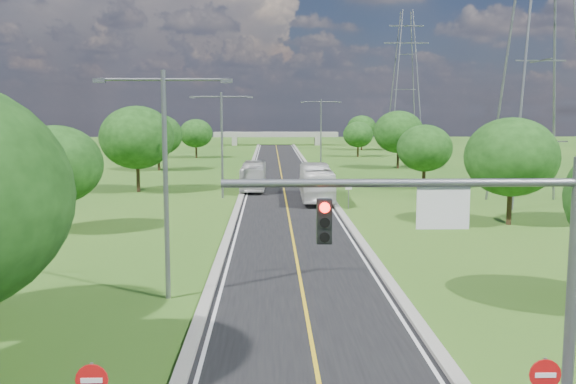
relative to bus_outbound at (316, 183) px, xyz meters
name	(u,v)px	position (x,y,z in m)	size (l,w,h in m)	color
ground	(282,181)	(-2.82, 16.91, -1.68)	(260.00, 260.00, 0.00)	#275517
road	(281,176)	(-2.82, 22.91, -1.65)	(8.00, 150.00, 0.06)	black
curb_left	(248,175)	(-7.07, 22.91, -1.57)	(0.50, 150.00, 0.22)	gray
curb_right	(314,175)	(1.43, 22.91, -1.57)	(0.50, 150.00, 0.22)	gray
signal_mast	(487,253)	(0.87, -44.09, 3.23)	(8.54, 0.33, 7.20)	slate
speed_limit_sign	(349,190)	(2.38, -5.10, -0.08)	(0.55, 0.09, 2.40)	slate
overpass	(276,135)	(-2.82, 96.91, 0.74)	(30.00, 3.00, 3.20)	gray
streetlight_near_left	(165,165)	(-8.82, -31.09, 4.27)	(5.90, 0.25, 10.00)	slate
streetlight_mid_left	(222,136)	(-8.82, 1.91, 4.27)	(5.90, 0.25, 10.00)	slate
streetlight_far_right	(321,127)	(3.18, 34.91, 4.27)	(5.90, 0.25, 10.00)	slate
power_tower_near	(541,44)	(19.18, -3.09, 12.33)	(9.00, 6.40, 28.00)	slate
power_tower_far	(405,82)	(23.18, 71.91, 12.33)	(9.00, 6.40, 28.00)	slate
tree_lb	(56,165)	(-18.82, -15.09, 2.97)	(6.30, 6.30, 7.33)	black
tree_lc	(137,138)	(-17.82, 6.91, 3.90)	(7.56, 7.56, 8.79)	black
tree_ld	(158,135)	(-19.82, 30.91, 3.28)	(6.72, 6.72, 7.82)	black
tree_le	(196,133)	(-17.32, 54.91, 2.66)	(5.88, 5.88, 6.84)	black
tree_rb	(511,157)	(13.18, -13.09, 3.28)	(6.72, 6.72, 7.82)	black
tree_rc	(425,148)	(12.18, 8.91, 2.66)	(5.88, 5.88, 6.84)	black
tree_rd	(398,132)	(14.18, 32.91, 3.59)	(7.14, 7.14, 8.30)	black
tree_re	(358,135)	(11.68, 56.91, 2.35)	(5.46, 5.46, 6.35)	black
tree_rf	(362,128)	(15.18, 76.91, 2.97)	(6.30, 6.30, 7.33)	black
bus_outbound	(316,183)	(0.00, 0.00, 0.00)	(2.72, 11.60, 3.23)	white
bus_inbound	(254,176)	(-6.02, 8.22, -0.20)	(2.39, 10.19, 2.84)	silver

